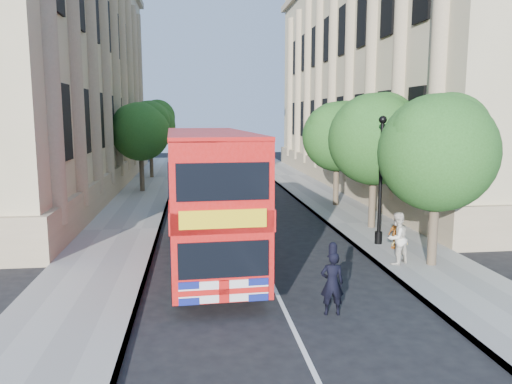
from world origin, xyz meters
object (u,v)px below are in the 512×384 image
object	(u,v)px
double_decker_bus	(208,194)
woman_pedestrian	(397,238)
lamp_post	(380,186)
box_van	(195,186)
police_constable	(332,283)

from	to	relation	value
double_decker_bus	woman_pedestrian	size ratio (longest dim) A/B	5.54
lamp_post	double_decker_bus	size ratio (longest dim) A/B	0.51
lamp_post	double_decker_bus	distance (m)	7.11
woman_pedestrian	double_decker_bus	bearing A→B (deg)	-37.06
box_van	woman_pedestrian	distance (m)	13.85
double_decker_bus	box_van	xyz separation A→B (m)	(-0.43, 10.87, -1.25)
double_decker_bus	woman_pedestrian	world-z (taller)	double_decker_bus
box_van	police_constable	bearing A→B (deg)	-78.35
lamp_post	box_van	distance (m)	11.84
lamp_post	woman_pedestrian	xyz separation A→B (m)	(-0.40, -2.77, -1.47)
lamp_post	double_decker_bus	bearing A→B (deg)	-166.48
lamp_post	box_van	size ratio (longest dim) A/B	1.09
double_decker_bus	box_van	bearing A→B (deg)	89.63
woman_pedestrian	lamp_post	bearing A→B (deg)	-125.53
lamp_post	woman_pedestrian	size ratio (longest dim) A/B	2.81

